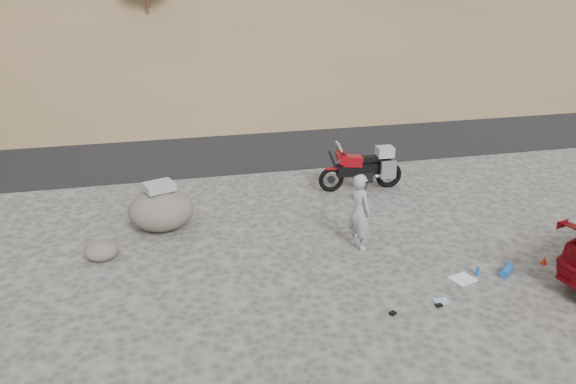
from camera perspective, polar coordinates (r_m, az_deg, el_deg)
name	(u,v)px	position (r m, az deg, el deg)	size (l,w,h in m)	color
ground	(357,255)	(12.31, 7.01, -6.37)	(140.00, 140.00, 0.00)	#474542
road	(273,138)	(20.36, -1.52, 5.52)	(120.00, 7.00, 0.05)	black
motorcycle	(365,168)	(15.62, 7.82, 2.40)	(2.41, 0.71, 1.43)	black
man	(357,247)	(12.66, 7.05, -5.52)	(0.63, 0.41, 1.72)	#98989D
boulder	(161,209)	(13.49, -12.76, -1.70)	(1.68, 1.48, 1.17)	#514C45
small_rock	(101,251)	(12.59, -18.43, -5.67)	(0.73, 0.66, 0.42)	#514C45
gear_white_cloth	(463,279)	(11.87, 17.36, -8.43)	(0.45, 0.40, 0.01)	white
gear_blue_mat	(506,270)	(12.31, 21.30, -7.41)	(0.17, 0.17, 0.43)	#1B52A4
gear_bottle	(478,271)	(12.06, 18.72, -7.63)	(0.07, 0.07, 0.19)	#1B52A4
gear_funnel	(544,260)	(13.00, 24.58, -6.32)	(0.14, 0.14, 0.18)	red
gear_glove_a	(439,305)	(10.90, 15.08, -11.05)	(0.13, 0.09, 0.04)	black
gear_glove_b	(393,313)	(10.49, 10.60, -12.02)	(0.12, 0.09, 0.04)	black
gear_blue_cloth	(442,301)	(11.06, 15.33, -10.63)	(0.26, 0.19, 0.01)	#82AEC8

